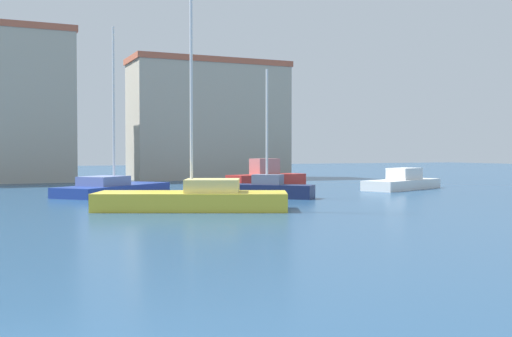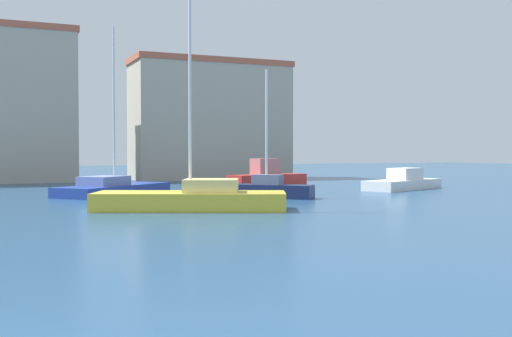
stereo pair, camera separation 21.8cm
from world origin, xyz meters
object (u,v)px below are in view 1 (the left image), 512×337
Objects in this scene: sailboat_yellow_near_pier at (194,198)px; sailboat_navy_far_right at (267,188)px; sailboat_blue_distant_east at (112,187)px; motorboat_white_inner_mooring at (403,182)px; motorboat_red_behind_lamppost at (267,179)px.

sailboat_navy_far_right is (5.52, 4.75, -0.02)m from sailboat_yellow_near_pier.
sailboat_blue_distant_east is 17.95m from motorboat_white_inner_mooring.
sailboat_blue_distant_east is 0.79× the size of sailboat_yellow_near_pier.
motorboat_red_behind_lamppost is 0.49× the size of sailboat_yellow_near_pier.
motorboat_red_behind_lamppost is 7.44m from sailboat_navy_far_right.
sailboat_blue_distant_east is at bearing 171.95° from motorboat_white_inner_mooring.
sailboat_navy_far_right reaches higher than motorboat_red_behind_lamppost.
motorboat_white_inner_mooring is at bearing 25.33° from sailboat_yellow_near_pier.
sailboat_yellow_near_pier reaches higher than sailboat_blue_distant_east.
sailboat_yellow_near_pier is (1.33, -10.30, 0.10)m from sailboat_blue_distant_east.
sailboat_blue_distant_east reaches higher than sailboat_navy_far_right.
sailboat_navy_far_right is (-10.93, -3.04, 0.03)m from motorboat_white_inner_mooring.
sailboat_blue_distant_east is 10.06m from motorboat_red_behind_lamppost.
motorboat_red_behind_lamppost is 0.87× the size of sailboat_navy_far_right.
motorboat_red_behind_lamppost is 8.63m from motorboat_white_inner_mooring.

